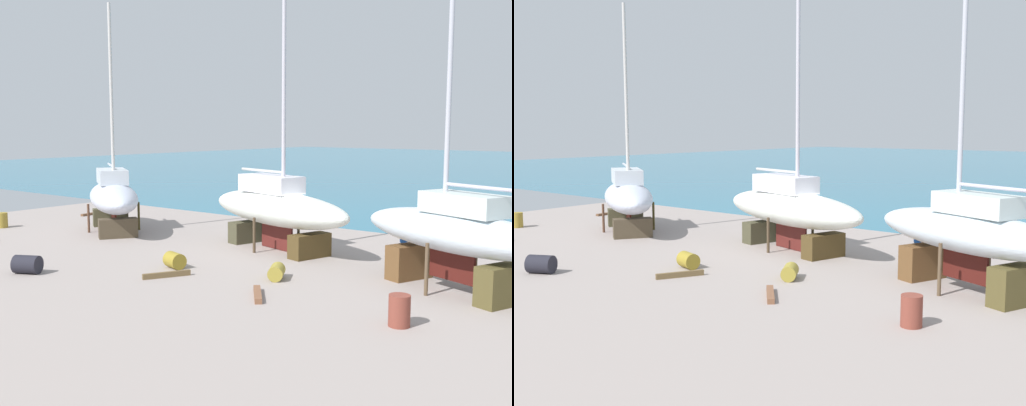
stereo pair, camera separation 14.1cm
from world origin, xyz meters
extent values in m
plane|color=gray|center=(0.00, -3.87, 0.00)|extent=(40.90, 40.90, 0.00)
cube|color=#4A391C|center=(1.73, -0.75, 0.48)|extent=(1.14, 1.89, 0.97)
cube|color=#44402C|center=(-2.36, 0.36, 0.48)|extent=(1.14, 1.89, 0.97)
cylinder|color=#443D28|center=(0.00, 0.98, 0.74)|extent=(0.12, 0.12, 1.48)
cylinder|color=#4B3B29|center=(-0.64, -1.36, 0.74)|extent=(0.12, 0.12, 1.48)
ellipsoid|color=white|center=(-0.32, -0.19, 1.78)|extent=(8.76, 4.35, 1.47)
cube|color=#521C18|center=(-0.32, -0.19, 0.53)|extent=(1.99, 0.61, 1.03)
cube|color=white|center=(-0.73, -0.08, 2.80)|extent=(3.29, 2.08, 0.73)
cylinder|color=silver|center=(0.09, -0.30, 8.06)|extent=(0.17, 0.17, 11.24)
cylinder|color=beige|center=(-1.34, 0.09, 3.34)|extent=(2.90, 0.89, 0.12)
cube|color=brown|center=(6.35, -1.51, 0.60)|extent=(1.24, 1.76, 1.20)
cube|color=brown|center=(9.87, -2.88, 0.60)|extent=(1.24, 1.76, 1.20)
cylinder|color=brown|center=(7.71, -3.23, 0.83)|extent=(0.12, 0.12, 1.66)
cylinder|color=brown|center=(8.52, -1.16, 0.83)|extent=(0.12, 0.12, 1.66)
ellipsoid|color=silver|center=(8.11, -2.19, 1.93)|extent=(7.78, 4.64, 1.33)
cube|color=#451410|center=(8.11, -2.19, 0.80)|extent=(1.72, 0.73, 0.93)
cube|color=silver|center=(8.47, -2.33, 2.86)|extent=(2.98, 2.12, 0.66)
cylinder|color=#B5B6C4|center=(7.76, -2.06, 8.08)|extent=(0.16, 0.16, 11.12)
cylinder|color=#BDB6C9|center=(8.99, -2.54, 3.43)|extent=(2.51, 1.07, 0.11)
cube|color=#4B3E2D|center=(-7.93, -2.59, 0.46)|extent=(1.58, 1.89, 0.92)
cube|color=#43402A|center=(-11.15, -0.48, 0.46)|extent=(1.58, 1.89, 0.92)
cylinder|color=#483F1C|center=(-8.86, -0.50, 0.72)|extent=(0.12, 0.12, 1.43)
cylinder|color=brown|center=(-10.22, -2.57, 0.72)|extent=(0.12, 0.12, 1.43)
ellipsoid|color=silver|center=(-9.54, -1.53, 1.72)|extent=(7.67, 6.11, 1.46)
cube|color=#521910|center=(-9.54, -1.53, 0.48)|extent=(1.59, 1.08, 1.03)
cube|color=silver|center=(-9.86, -1.32, 2.75)|extent=(3.06, 2.65, 0.73)
cylinder|color=beige|center=(-9.22, -1.74, 6.76)|extent=(0.16, 0.16, 8.76)
cylinder|color=silver|center=(-10.35, -1.00, 3.28)|extent=(2.31, 1.57, 0.11)
cube|color=orange|center=(5.26, 0.37, 0.43)|extent=(0.34, 0.39, 0.86)
cube|color=navy|center=(5.26, 0.37, 1.14)|extent=(0.43, 0.50, 0.57)
sphere|color=#957454|center=(5.26, 0.37, 1.54)|extent=(0.22, 0.22, 0.22)
cylinder|color=#22212A|center=(-4.72, -9.33, 0.33)|extent=(1.12, 1.01, 0.66)
cylinder|color=olive|center=(-15.03, -4.46, 0.39)|extent=(0.70, 0.70, 0.78)
cylinder|color=olive|center=(-1.17, -5.46, 0.30)|extent=(0.91, 0.78, 0.60)
cylinder|color=brown|center=(8.38, -6.54, 0.43)|extent=(0.81, 0.81, 0.85)
cylinder|color=olive|center=(2.82, -4.47, 0.26)|extent=(0.89, 1.03, 0.53)
cube|color=brown|center=(-15.32, 1.52, 0.07)|extent=(0.44, 1.82, 0.13)
cube|color=brown|center=(-0.37, -6.63, 0.10)|extent=(0.90, 1.58, 0.20)
cube|color=brown|center=(3.68, -6.62, 0.08)|extent=(1.23, 1.41, 0.17)
camera|label=1|loc=(15.23, -21.30, 5.23)|focal=43.44mm
camera|label=2|loc=(15.34, -21.21, 5.23)|focal=43.44mm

